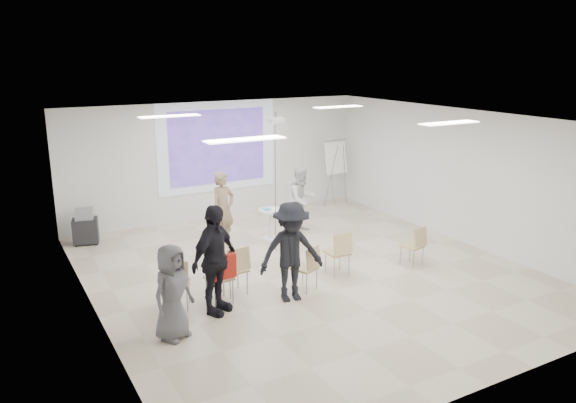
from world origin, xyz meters
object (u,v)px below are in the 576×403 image
audience_mid (291,246)px  audience_outer (172,287)px  chair_left_inner (236,267)px  chair_center (308,265)px  chair_left_mid (221,275)px  player_right (302,196)px  chair_right_inner (340,250)px  audience_left (214,252)px  pedestal_table (271,223)px  av_cart (85,228)px  laptop (233,268)px  flipchart_easel (336,157)px  chair_right_far (415,243)px  chair_far_left (177,280)px  player_left (223,205)px

audience_mid → audience_outer: size_ratio=1.20×
chair_left_inner → chair_center: bearing=-25.9°
chair_left_mid → player_right: bearing=35.7°
chair_right_inner → audience_left: 2.77m
chair_right_inner → chair_left_inner: bearing=178.1°
pedestal_table → av_cart: av_cart is taller
av_cart → chair_center: bearing=-43.6°
chair_left_mid → chair_left_inner: chair_left_inner is taller
chair_left_inner → laptop: (-0.01, 0.10, -0.05)m
chair_left_inner → flipchart_easel: (4.92, 4.19, 0.85)m
laptop → chair_left_inner: bearing=89.0°
chair_left_inner → av_cart: (-1.81, 4.21, -0.16)m
chair_left_inner → av_cart: size_ratio=1.12×
flipchart_easel → chair_right_inner: bearing=-126.3°
chair_right_far → chair_far_left: bearing=161.4°
chair_center → chair_right_far: size_ratio=1.01×
chair_center → laptop: 1.34m
laptop → audience_left: bearing=39.8°
chair_far_left → chair_left_inner: (1.09, 0.04, 0.01)m
player_right → audience_outer: bearing=-149.5°
audience_outer → audience_mid: bearing=-21.2°
chair_left_inner → audience_outer: audience_outer is taller
player_left → chair_left_mid: bearing=-134.0°
player_left → laptop: player_left is taller
pedestal_table → chair_center: (-0.76, -2.87, 0.09)m
player_left → av_cart: size_ratio=2.36×
player_left → player_right: bearing=-17.2°
pedestal_table → player_right: size_ratio=0.42×
chair_far_left → laptop: chair_far_left is taller
chair_left_inner → audience_left: (-0.58, -0.47, 0.52)m
chair_center → audience_outer: (-2.66, -0.49, 0.33)m
audience_mid → player_right: bearing=65.7°
flipchart_easel → chair_far_left: bearing=-148.2°
pedestal_table → av_cart: size_ratio=0.91×
chair_right_inner → audience_mid: bearing=-157.8°
chair_left_mid → laptop: chair_left_mid is taller
pedestal_table → av_cart: 4.19m
pedestal_table → player_left: (-1.13, 0.11, 0.55)m
player_right → flipchart_easel: flipchart_easel is taller
audience_outer → flipchart_easel: size_ratio=0.89×
player_right → chair_left_mid: 4.35m
chair_left_mid → av_cart: (-1.45, 4.42, -0.15)m
pedestal_table → chair_far_left: chair_far_left is taller
player_right → chair_right_inner: player_right is taller
chair_right_far → audience_mid: bearing=169.7°
laptop → flipchart_easel: 6.47m
laptop → audience_mid: 1.18m
chair_left_inner → audience_left: 0.91m
player_right → chair_left_mid: (-3.28, -2.83, -0.35)m
chair_center → audience_left: size_ratio=0.40×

